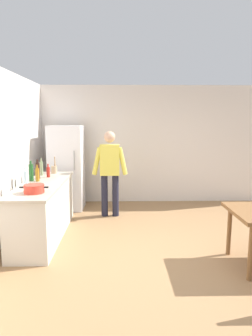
{
  "coord_description": "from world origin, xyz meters",
  "views": [
    {
      "loc": [
        -0.74,
        -3.94,
        1.89
      ],
      "look_at": [
        -0.64,
        1.11,
        1.09
      ],
      "focal_mm": 31.75,
      "sensor_mm": 36.0,
      "label": 1
    }
  ],
  "objects_px": {
    "utensil_jar": "(54,169)",
    "bottle_water_clear": "(26,178)",
    "bottle_wine_green": "(31,172)",
    "refrigerator": "(67,168)",
    "person": "(110,168)",
    "bottle_sauce_red": "(48,172)",
    "bottle_wine_dark": "(38,170)",
    "bottle_vinegar_tall": "(41,168)",
    "cooking_pot": "(34,189)",
    "bottle_oil_amber": "(37,174)"
  },
  "relations": [
    {
      "from": "cooking_pot",
      "to": "bottle_sauce_red",
      "type": "xyz_separation_m",
      "value": [
        -0.09,
        1.19,
        0.04
      ]
    },
    {
      "from": "person",
      "to": "refrigerator",
      "type": "bearing_deg",
      "value": 149.77
    },
    {
      "from": "bottle_water_clear",
      "to": "bottle_oil_amber",
      "type": "bearing_deg",
      "value": 79.97
    },
    {
      "from": "refrigerator",
      "to": "person",
      "type": "distance_m",
      "value": 1.1
    },
    {
      "from": "bottle_wine_dark",
      "to": "bottle_oil_amber",
      "type": "height_order",
      "value": "bottle_wine_dark"
    },
    {
      "from": "cooking_pot",
      "to": "utensil_jar",
      "type": "bearing_deg",
      "value": 92.43
    },
    {
      "from": "refrigerator",
      "to": "bottle_sauce_red",
      "type": "relative_size",
      "value": 7.5
    },
    {
      "from": "bottle_oil_amber",
      "to": "bottle_wine_green",
      "type": "bearing_deg",
      "value": 153.46
    },
    {
      "from": "person",
      "to": "bottle_vinegar_tall",
      "type": "distance_m",
      "value": 1.3
    },
    {
      "from": "bottle_vinegar_tall",
      "to": "bottle_oil_amber",
      "type": "relative_size",
      "value": 1.14
    },
    {
      "from": "utensil_jar",
      "to": "bottle_vinegar_tall",
      "type": "xyz_separation_m",
      "value": [
        -0.18,
        -0.22,
        0.06
      ]
    },
    {
      "from": "refrigerator",
      "to": "utensil_jar",
      "type": "relative_size",
      "value": 5.62
    },
    {
      "from": "refrigerator",
      "to": "person",
      "type": "xyz_separation_m",
      "value": [
        0.95,
        -0.55,
        0.08
      ]
    },
    {
      "from": "bottle_oil_amber",
      "to": "bottle_sauce_red",
      "type": "distance_m",
      "value": 0.38
    },
    {
      "from": "bottle_sauce_red",
      "to": "bottle_wine_green",
      "type": "height_order",
      "value": "bottle_wine_green"
    },
    {
      "from": "cooking_pot",
      "to": "bottle_wine_green",
      "type": "height_order",
      "value": "bottle_wine_green"
    },
    {
      "from": "cooking_pot",
      "to": "bottle_vinegar_tall",
      "type": "distance_m",
      "value": 1.4
    },
    {
      "from": "cooking_pot",
      "to": "bottle_oil_amber",
      "type": "relative_size",
      "value": 1.43
    },
    {
      "from": "bottle_wine_dark",
      "to": "bottle_oil_amber",
      "type": "xyz_separation_m",
      "value": [
        0.06,
        -0.22,
        -0.03
      ]
    },
    {
      "from": "refrigerator",
      "to": "bottle_water_clear",
      "type": "distance_m",
      "value": 1.88
    },
    {
      "from": "bottle_water_clear",
      "to": "bottle_wine_green",
      "type": "height_order",
      "value": "bottle_wine_green"
    },
    {
      "from": "refrigerator",
      "to": "bottle_water_clear",
      "type": "bearing_deg",
      "value": -98.94
    },
    {
      "from": "refrigerator",
      "to": "bottle_wine_dark",
      "type": "bearing_deg",
      "value": -102.69
    },
    {
      "from": "cooking_pot",
      "to": "bottle_oil_amber",
      "type": "height_order",
      "value": "bottle_oil_amber"
    },
    {
      "from": "cooking_pot",
      "to": "bottle_oil_amber",
      "type": "xyz_separation_m",
      "value": [
        -0.18,
        0.82,
        0.06
      ]
    },
    {
      "from": "cooking_pot",
      "to": "bottle_vinegar_tall",
      "type": "xyz_separation_m",
      "value": [
        -0.25,
        1.37,
        0.08
      ]
    },
    {
      "from": "bottle_water_clear",
      "to": "bottle_oil_amber",
      "type": "distance_m",
      "value": 0.4
    },
    {
      "from": "bottle_vinegar_tall",
      "to": "bottle_water_clear",
      "type": "height_order",
      "value": "bottle_vinegar_tall"
    },
    {
      "from": "person",
      "to": "bottle_sauce_red",
      "type": "relative_size",
      "value": 7.08
    },
    {
      "from": "bottle_water_clear",
      "to": "bottle_oil_amber",
      "type": "height_order",
      "value": "bottle_water_clear"
    },
    {
      "from": "utensil_jar",
      "to": "bottle_vinegar_tall",
      "type": "relative_size",
      "value": 1.0
    },
    {
      "from": "cooking_pot",
      "to": "bottle_vinegar_tall",
      "type": "bearing_deg",
      "value": 100.37
    },
    {
      "from": "bottle_oil_amber",
      "to": "bottle_water_clear",
      "type": "bearing_deg",
      "value": -100.03
    },
    {
      "from": "cooking_pot",
      "to": "bottle_sauce_red",
      "type": "bearing_deg",
      "value": 94.1
    },
    {
      "from": "bottle_vinegar_tall",
      "to": "bottle_oil_amber",
      "type": "distance_m",
      "value": 0.56
    },
    {
      "from": "bottle_vinegar_tall",
      "to": "bottle_oil_amber",
      "type": "height_order",
      "value": "bottle_vinegar_tall"
    },
    {
      "from": "refrigerator",
      "to": "bottle_wine_green",
      "type": "distance_m",
      "value": 1.45
    },
    {
      "from": "bottle_oil_amber",
      "to": "bottle_vinegar_tall",
      "type": "bearing_deg",
      "value": 97.76
    },
    {
      "from": "bottle_oil_amber",
      "to": "refrigerator",
      "type": "bearing_deg",
      "value": 81.35
    },
    {
      "from": "bottle_wine_dark",
      "to": "bottle_sauce_red",
      "type": "relative_size",
      "value": 1.42
    },
    {
      "from": "bottle_vinegar_tall",
      "to": "bottle_wine_green",
      "type": "xyz_separation_m",
      "value": [
        -0.04,
        -0.49,
        0.01
      ]
    },
    {
      "from": "bottle_water_clear",
      "to": "cooking_pot",
      "type": "bearing_deg",
      "value": -59.97
    },
    {
      "from": "utensil_jar",
      "to": "bottle_water_clear",
      "type": "distance_m",
      "value": 1.18
    },
    {
      "from": "utensil_jar",
      "to": "bottle_vinegar_tall",
      "type": "height_order",
      "value": "same"
    },
    {
      "from": "bottle_wine_green",
      "to": "refrigerator",
      "type": "bearing_deg",
      "value": 76.31
    },
    {
      "from": "utensil_jar",
      "to": "bottle_wine_green",
      "type": "distance_m",
      "value": 0.75
    },
    {
      "from": "bottle_sauce_red",
      "to": "bottle_wine_dark",
      "type": "bearing_deg",
      "value": -135.15
    },
    {
      "from": "bottle_wine_dark",
      "to": "bottle_water_clear",
      "type": "distance_m",
      "value": 0.62
    },
    {
      "from": "refrigerator",
      "to": "bottle_wine_dark",
      "type": "height_order",
      "value": "refrigerator"
    },
    {
      "from": "person",
      "to": "bottle_wine_dark",
      "type": "bearing_deg",
      "value": -150.97
    }
  ]
}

